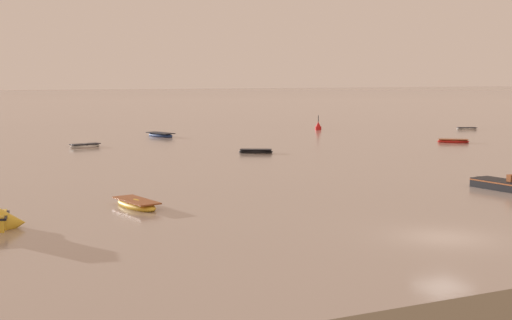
# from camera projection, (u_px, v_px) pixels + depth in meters

# --- Properties ---
(ground_plane) EXTENTS (800.00, 800.00, 0.00)m
(ground_plane) POSITION_uv_depth(u_px,v_px,m) (444.00, 238.00, 34.63)
(ground_plane) COLOR gray
(rowboat_moored_0) EXTENTS (3.15, 2.17, 0.47)m
(rowboat_moored_0) POSITION_uv_depth(u_px,v_px,m) (467.00, 129.00, 104.91)
(rowboat_moored_0) COLOR white
(rowboat_moored_0) RESTS_ON ground
(rowboat_moored_1) EXTENTS (3.58, 2.71, 0.54)m
(rowboat_moored_1) POSITION_uv_depth(u_px,v_px,m) (256.00, 152.00, 72.88)
(rowboat_moored_1) COLOR black
(rowboat_moored_1) RESTS_ON ground
(rowboat_moored_2) EXTENTS (2.98, 4.89, 0.73)m
(rowboat_moored_2) POSITION_uv_depth(u_px,v_px,m) (160.00, 135.00, 92.60)
(rowboat_moored_2) COLOR navy
(rowboat_moored_2) RESTS_ON ground
(rowboat_moored_3) EXTENTS (3.67, 3.11, 0.57)m
(rowboat_moored_3) POSITION_uv_depth(u_px,v_px,m) (453.00, 141.00, 84.32)
(rowboat_moored_3) COLOR red
(rowboat_moored_3) RESTS_ON ground
(rowboat_moored_4) EXTENTS (2.11, 4.26, 0.64)m
(rowboat_moored_4) POSITION_uv_depth(u_px,v_px,m) (136.00, 204.00, 42.63)
(rowboat_moored_4) COLOR gold
(rowboat_moored_4) RESTS_ON ground
(rowboat_moored_5) EXTENTS (3.71, 2.05, 0.56)m
(rowboat_moored_5) POSITION_uv_depth(u_px,v_px,m) (85.00, 146.00, 78.73)
(rowboat_moored_5) COLOR white
(rowboat_moored_5) RESTS_ON ground
(motorboat_moored_1) EXTENTS (2.27, 5.22, 1.74)m
(motorboat_moored_1) POSITION_uv_depth(u_px,v_px,m) (512.00, 187.00, 48.74)
(motorboat_moored_1) COLOR black
(motorboat_moored_1) RESTS_ON ground
(channel_buoy) EXTENTS (0.90, 0.90, 2.30)m
(channel_buoy) POSITION_uv_depth(u_px,v_px,m) (318.00, 127.00, 103.88)
(channel_buoy) COLOR red
(channel_buoy) RESTS_ON ground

